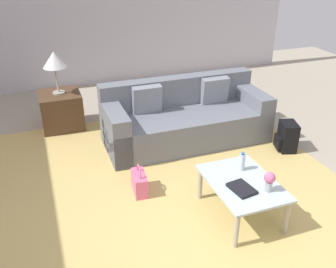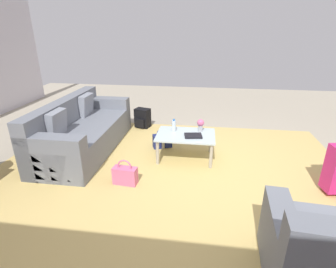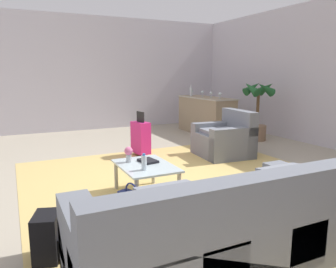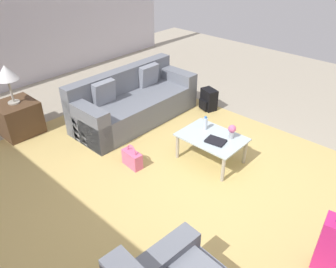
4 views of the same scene
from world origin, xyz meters
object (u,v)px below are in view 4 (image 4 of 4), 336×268
at_px(water_bottle, 205,123).
at_px(handbag_navy, 202,133).
at_px(backpack_black, 208,100).
at_px(coffee_table, 212,140).
at_px(side_table, 18,118).
at_px(table_lamp, 6,74).
at_px(flower_vase, 232,130).
at_px(handbag_pink, 132,159).
at_px(couch, 132,103).
at_px(coffee_table_book, 216,141).

bearing_deg(water_bottle, handbag_navy, -47.07).
bearing_deg(backpack_black, coffee_table, 127.87).
height_order(side_table, table_lamp, table_lamp).
xyz_separation_m(flower_vase, handbag_pink, (0.96, 1.02, -0.41)).
height_order(handbag_navy, backpack_black, backpack_black).
height_order(side_table, backpack_black, side_table).
xyz_separation_m(couch, flower_vase, (-2.01, -0.05, 0.23)).
xyz_separation_m(coffee_table_book, side_table, (2.92, 1.42, -0.15)).
bearing_deg(couch, handbag_pink, 137.49).
bearing_deg(couch, flower_vase, -178.58).
distance_m(coffee_table_book, backpack_black, 1.79).
bearing_deg(water_bottle, coffee_table, 153.43).
xyz_separation_m(water_bottle, backpack_black, (0.80, -1.19, -0.31)).
distance_m(water_bottle, coffee_table_book, 0.38).
xyz_separation_m(water_bottle, coffee_table_book, (-0.32, 0.18, -0.08)).
distance_m(handbag_pink, backpack_black, 2.18).
bearing_deg(handbag_navy, coffee_table_book, 142.18).
xyz_separation_m(side_table, table_lamp, (0.00, 0.00, 0.77)).
bearing_deg(table_lamp, couch, -122.21).
xyz_separation_m(flower_vase, backpack_black, (1.22, -1.14, -0.34)).
relative_size(water_bottle, backpack_black, 0.51).
bearing_deg(handbag_pink, water_bottle, -118.93).
relative_size(water_bottle, coffee_table_book, 0.78).
relative_size(side_table, table_lamp, 0.96).
bearing_deg(side_table, backpack_black, -122.78).
bearing_deg(flower_vase, coffee_table_book, 66.50).
height_order(couch, handbag_navy, couch).
bearing_deg(flower_vase, backpack_black, -42.99).
height_order(coffee_table_book, backpack_black, coffee_table_book).
relative_size(table_lamp, handbag_navy, 1.76).
distance_m(water_bottle, backpack_black, 1.47).
distance_m(coffee_table, handbag_navy, 0.60).
bearing_deg(backpack_black, flower_vase, 137.01).
xyz_separation_m(coffee_table, coffee_table_book, (-0.12, 0.08, 0.07)).
distance_m(water_bottle, handbag_pink, 1.17).
bearing_deg(water_bottle, coffee_table_book, 150.64).
bearing_deg(coffee_table_book, handbag_navy, -46.42).
xyz_separation_m(couch, handbag_navy, (-1.36, -0.25, -0.17)).
relative_size(water_bottle, table_lamp, 0.32).
relative_size(coffee_table_book, flower_vase, 1.28).
distance_m(water_bottle, handbag_navy, 0.50).
bearing_deg(handbag_pink, coffee_table, -130.26).
height_order(coffee_table, handbag_navy, coffee_table).
distance_m(flower_vase, handbag_navy, 0.79).
bearing_deg(water_bottle, side_table, 31.61).
bearing_deg(coffee_table, flower_vase, -145.71).
relative_size(coffee_table, flower_vase, 4.40).
bearing_deg(couch, water_bottle, -180.00).
relative_size(water_bottle, handbag_navy, 0.57).
relative_size(side_table, backpack_black, 1.50).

